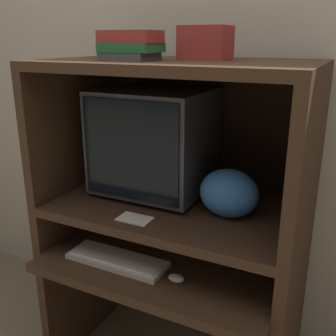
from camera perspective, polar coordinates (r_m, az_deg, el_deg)
The scene contains 11 objects.
wall_back at distance 1.82m, azimuth 6.57°, elevation 13.80°, with size 6.00×0.06×2.60m.
desk_base at distance 1.76m, azimuth 0.32°, elevation -18.33°, with size 1.01×0.70×0.61m.
desk_monitor_shelf at distance 1.62m, azimuth 1.29°, elevation -6.35°, with size 1.01×0.62×0.20m.
hutch_upper at distance 1.52m, azimuth 1.95°, elevation 8.71°, with size 1.01×0.62×0.56m.
crt_monitor at distance 1.65m, azimuth -1.86°, elevation 4.05°, with size 0.44×0.41×0.44m.
keyboard at distance 1.58m, azimuth -7.40°, elevation -13.02°, with size 0.40×0.14×0.03m.
mouse at distance 1.46m, azimuth 1.21°, elevation -15.72°, with size 0.06×0.04×0.03m.
snack_bag at distance 1.46m, azimuth 8.83°, elevation -3.64°, with size 0.22×0.16×0.18m.
book_stack at distance 1.47m, azimuth -5.45°, elevation 17.27°, with size 0.21×0.16×0.10m.
paper_card at distance 1.45m, azimuth -4.86°, elevation -7.36°, with size 0.12×0.08×0.00m.
storage_box at distance 1.49m, azimuth 5.50°, elevation 17.63°, with size 0.17×0.14×0.12m.
Camera 1 is at (0.63, -1.02, 1.43)m, focal length 42.00 mm.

